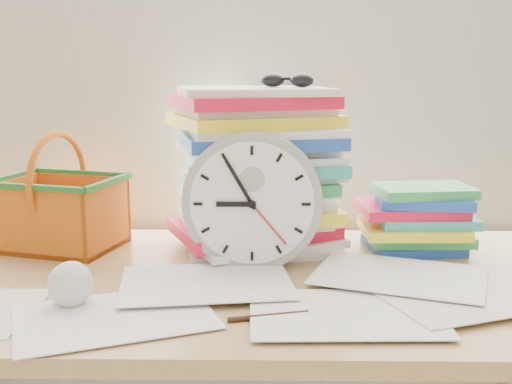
# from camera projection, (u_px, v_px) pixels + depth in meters

# --- Properties ---
(desk) EXTENTS (1.40, 0.70, 0.75)m
(desk) POSITION_uv_depth(u_px,v_px,m) (237.00, 314.00, 1.23)
(desk) COLOR #AC8450
(desk) RESTS_ON ground
(paper_stack) EXTENTS (0.42, 0.37, 0.35)m
(paper_stack) POSITION_uv_depth(u_px,v_px,m) (261.00, 169.00, 1.39)
(paper_stack) COLOR white
(paper_stack) RESTS_ON desk
(clock) EXTENTS (0.27, 0.05, 0.27)m
(clock) POSITION_uv_depth(u_px,v_px,m) (252.00, 201.00, 1.25)
(clock) COLOR #999999
(clock) RESTS_ON desk
(sunglasses) EXTENTS (0.16, 0.15, 0.03)m
(sunglasses) POSITION_uv_depth(u_px,v_px,m) (287.00, 80.00, 1.34)
(sunglasses) COLOR black
(sunglasses) RESTS_ON paper_stack
(book_stack) EXTENTS (0.26, 0.21, 0.14)m
(book_stack) POSITION_uv_depth(u_px,v_px,m) (418.00, 219.00, 1.37)
(book_stack) COLOR white
(book_stack) RESTS_ON desk
(basket) EXTENTS (0.30, 0.26, 0.25)m
(basket) POSITION_uv_depth(u_px,v_px,m) (59.00, 192.00, 1.39)
(basket) COLOR orange
(basket) RESTS_ON desk
(crumpled_ball) EXTENTS (0.08, 0.08, 0.08)m
(crumpled_ball) POSITION_uv_depth(u_px,v_px,m) (70.00, 284.00, 1.06)
(crumpled_ball) COLOR silver
(crumpled_ball) RESTS_ON desk
(pen) EXTENTS (0.13, 0.04, 0.01)m
(pen) POSITION_uv_depth(u_px,v_px,m) (268.00, 316.00, 1.01)
(pen) COLOR black
(pen) RESTS_ON desk
(scattered_papers) EXTENTS (1.26, 0.42, 0.02)m
(scattered_papers) POSITION_uv_depth(u_px,v_px,m) (237.00, 274.00, 1.22)
(scattered_papers) COLOR white
(scattered_papers) RESTS_ON desk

